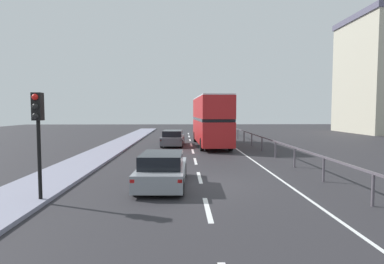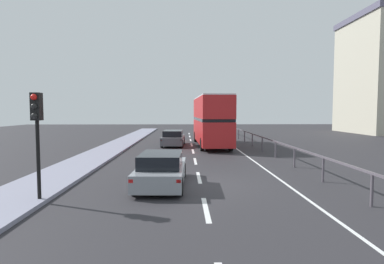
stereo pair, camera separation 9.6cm
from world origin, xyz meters
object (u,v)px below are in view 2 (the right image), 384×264
object	(u,v)px
hatchback_car_near	(162,170)
traffic_signal_pole	(37,119)
sedan_car_ahead	(173,138)
double_decker_bus_red	(211,120)

from	to	relation	value
hatchback_car_near	traffic_signal_pole	xyz separation A→B (m)	(-3.87, -2.36, 2.11)
traffic_signal_pole	sedan_car_ahead	bearing A→B (deg)	77.43
sedan_car_ahead	hatchback_car_near	bearing A→B (deg)	-87.32
double_decker_bus_red	hatchback_car_near	bearing A→B (deg)	-104.43
double_decker_bus_red	hatchback_car_near	distance (m)	15.15
double_decker_bus_red	traffic_signal_pole	bearing A→B (deg)	-114.59
double_decker_bus_red	traffic_signal_pole	distance (m)	18.51
hatchback_car_near	traffic_signal_pole	distance (m)	5.00
traffic_signal_pole	hatchback_car_near	bearing A→B (deg)	31.38
double_decker_bus_red	hatchback_car_near	size ratio (longest dim) A/B	2.26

